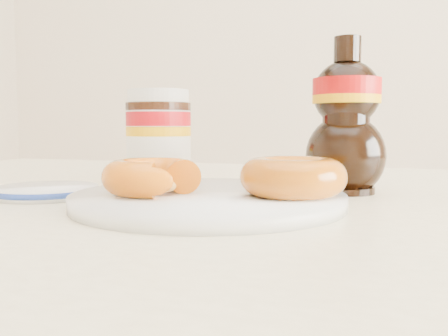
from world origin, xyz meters
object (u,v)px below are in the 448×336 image
(dark_jar, at_px, (168,148))
(blue_rim_saucer, at_px, (46,191))
(donut_whole, at_px, (293,177))
(nutella_jar, at_px, (159,132))
(syrup_bottle, at_px, (346,116))
(plate, at_px, (208,199))
(donut_bitten, at_px, (152,177))
(dining_table, at_px, (241,266))

(dark_jar, height_order, blue_rim_saucer, dark_jar)
(donut_whole, height_order, nutella_jar, nutella_jar)
(donut_whole, relative_size, syrup_bottle, 0.56)
(plate, xyz_separation_m, blue_rim_saucer, (-0.20, 0.00, -0.00))
(blue_rim_saucer, bearing_deg, donut_bitten, -11.36)
(dining_table, height_order, blue_rim_saucer, blue_rim_saucer)
(nutella_jar, bearing_deg, dining_table, -34.23)
(donut_bitten, bearing_deg, syrup_bottle, 26.80)
(blue_rim_saucer, bearing_deg, dark_jar, 72.65)
(syrup_bottle, relative_size, blue_rim_saucer, 1.57)
(donut_whole, bearing_deg, blue_rim_saucer, -179.18)
(dark_jar, bearing_deg, donut_bitten, -68.85)
(syrup_bottle, bearing_deg, donut_bitten, -134.95)
(nutella_jar, bearing_deg, donut_whole, -37.75)
(donut_bitten, bearing_deg, dark_jar, 92.90)
(dining_table, xyz_separation_m, nutella_jar, (-0.16, 0.11, 0.16))
(donut_whole, xyz_separation_m, dark_jar, (-0.22, 0.20, 0.02))
(donut_whole, distance_m, syrup_bottle, 0.16)
(dining_table, height_order, syrup_bottle, syrup_bottle)
(dining_table, height_order, nutella_jar, nutella_jar)
(dining_table, relative_size, dark_jar, 14.31)
(donut_whole, relative_size, nutella_jar, 0.78)
(dark_jar, bearing_deg, dining_table, -39.31)
(donut_bitten, height_order, nutella_jar, nutella_jar)
(syrup_bottle, distance_m, dark_jar, 0.27)
(plate, height_order, dark_jar, dark_jar)
(blue_rim_saucer, bearing_deg, syrup_bottle, 23.77)
(dark_jar, bearing_deg, plate, -55.65)
(dining_table, distance_m, donut_whole, 0.16)
(nutella_jar, bearing_deg, dark_jar, 62.36)
(dining_table, distance_m, blue_rim_saucer, 0.24)
(donut_bitten, xyz_separation_m, blue_rim_saucer, (-0.15, 0.03, -0.02))
(nutella_jar, relative_size, blue_rim_saucer, 1.12)
(donut_bitten, height_order, syrup_bottle, syrup_bottle)
(dining_table, xyz_separation_m, dark_jar, (-0.15, 0.12, 0.13))
(dining_table, xyz_separation_m, plate, (-0.01, -0.08, 0.09))
(dining_table, bearing_deg, donut_whole, -44.29)
(donut_bitten, distance_m, syrup_bottle, 0.25)
(nutella_jar, bearing_deg, plate, -51.99)
(dining_table, bearing_deg, blue_rim_saucer, -160.26)
(nutella_jar, distance_m, blue_rim_saucer, 0.20)
(dining_table, relative_size, donut_whole, 13.39)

